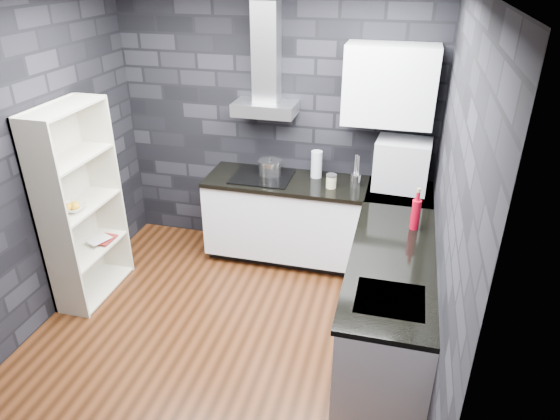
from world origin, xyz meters
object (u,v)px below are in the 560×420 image
at_px(glass_vase, 317,164).
at_px(red_bottle, 415,215).
at_px(utensil_crock, 355,180).
at_px(bookshelf, 81,206).
at_px(pot, 270,168).
at_px(appliance_garage, 402,165).
at_px(fruit_bowl, 73,207).
at_px(storage_jar, 331,182).

relative_size(glass_vase, red_bottle, 1.07).
xyz_separation_m(utensil_crock, bookshelf, (-2.29, -1.02, -0.06)).
height_order(pot, red_bottle, red_bottle).
height_order(utensil_crock, appliance_garage, appliance_garage).
xyz_separation_m(red_bottle, fruit_bowl, (-2.85, -0.42, -0.09)).
distance_m(glass_vase, fruit_bowl, 2.28).
bearing_deg(glass_vase, fruit_bowl, -146.19).
relative_size(storage_jar, red_bottle, 0.47).
xyz_separation_m(storage_jar, red_bottle, (0.78, -0.63, 0.07)).
height_order(bookshelf, fruit_bowl, bookshelf).
xyz_separation_m(appliance_garage, bookshelf, (-2.70, -1.11, -0.22)).
height_order(red_bottle, bookshelf, bookshelf).
bearing_deg(fruit_bowl, utensil_crock, 26.18).
relative_size(appliance_garage, bookshelf, 0.27).
bearing_deg(appliance_garage, bookshelf, -154.18).
bearing_deg(fruit_bowl, appliance_garage, 24.13).
xyz_separation_m(appliance_garage, red_bottle, (0.15, -0.79, -0.10)).
distance_m(red_bottle, fruit_bowl, 2.88).
distance_m(appliance_garage, bookshelf, 2.93).
xyz_separation_m(bookshelf, fruit_bowl, (0.00, -0.10, 0.04)).
distance_m(storage_jar, appliance_garage, 0.67).
xyz_separation_m(pot, storage_jar, (0.64, -0.15, -0.02)).
relative_size(pot, glass_vase, 0.82).
bearing_deg(red_bottle, bookshelf, -173.67).
xyz_separation_m(red_bottle, bookshelf, (-2.85, -0.32, -0.13)).
xyz_separation_m(appliance_garage, fruit_bowl, (-2.70, -1.21, -0.19)).
xyz_separation_m(pot, fruit_bowl, (-1.43, -1.19, -0.04)).
bearing_deg(fruit_bowl, glass_vase, 33.81).
height_order(glass_vase, fruit_bowl, glass_vase).
bearing_deg(storage_jar, bookshelf, -155.58).
bearing_deg(fruit_bowl, bookshelf, 90.00).
relative_size(utensil_crock, fruit_bowl, 0.56).
bearing_deg(bookshelf, red_bottle, 16.10).
relative_size(bookshelf, fruit_bowl, 8.04).
relative_size(red_bottle, bookshelf, 0.14).
distance_m(pot, red_bottle, 1.62).
xyz_separation_m(utensil_crock, red_bottle, (0.56, -0.71, 0.06)).
bearing_deg(glass_vase, appliance_garage, -3.77).
height_order(storage_jar, appliance_garage, appliance_garage).
height_order(red_bottle, fruit_bowl, red_bottle).
xyz_separation_m(pot, bookshelf, (-1.43, -1.09, -0.08)).
bearing_deg(bookshelf, fruit_bowl, -80.24).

